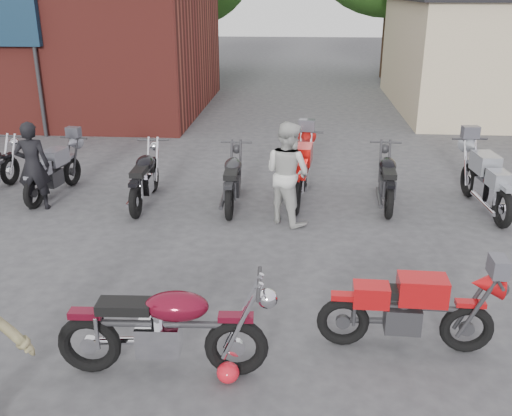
# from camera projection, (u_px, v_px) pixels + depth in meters

# --- Properties ---
(ground) EXTENTS (90.00, 90.00, 0.00)m
(ground) POSITION_uv_depth(u_px,v_px,m) (269.00, 377.00, 5.98)
(ground) COLOR #39393C
(brick_building) EXTENTS (12.00, 8.00, 4.00)m
(brick_building) POSITION_uv_depth(u_px,v_px,m) (23.00, 47.00, 18.93)
(brick_building) COLOR maroon
(brick_building) RESTS_ON ground
(vintage_motorcycle) EXTENTS (2.15, 0.79, 1.23)m
(vintage_motorcycle) POSITION_uv_depth(u_px,v_px,m) (165.00, 323.00, 5.83)
(vintage_motorcycle) COLOR #590B1B
(vintage_motorcycle) RESTS_ON ground
(sportbike) EXTENTS (1.89, 0.66, 1.09)m
(sportbike) POSITION_uv_depth(u_px,v_px,m) (410.00, 306.00, 6.27)
(sportbike) COLOR #B70F12
(sportbike) RESTS_ON ground
(helmet) EXTENTS (0.26, 0.26, 0.22)m
(helmet) POSITION_uv_depth(u_px,v_px,m) (228.00, 372.00, 5.88)
(helmet) COLOR red
(helmet) RESTS_ON ground
(person_dark) EXTENTS (0.65, 0.48, 1.63)m
(person_dark) POSITION_uv_depth(u_px,v_px,m) (33.00, 166.00, 10.28)
(person_dark) COLOR black
(person_dark) RESTS_ON ground
(person_light) EXTENTS (1.09, 1.07, 1.77)m
(person_light) POSITION_uv_depth(u_px,v_px,m) (287.00, 173.00, 9.66)
(person_light) COLOR beige
(person_light) RESTS_ON ground
(row_bike_1) EXTENTS (0.89, 1.94, 1.08)m
(row_bike_1) POSITION_uv_depth(u_px,v_px,m) (53.00, 169.00, 11.03)
(row_bike_1) COLOR gray
(row_bike_1) RESTS_ON ground
(row_bike_2) EXTENTS (0.71, 1.99, 1.14)m
(row_bike_2) POSITION_uv_depth(u_px,v_px,m) (144.00, 174.00, 10.62)
(row_bike_2) COLOR black
(row_bike_2) RESTS_ON ground
(row_bike_3) EXTENTS (0.69, 1.94, 1.12)m
(row_bike_3) POSITION_uv_depth(u_px,v_px,m) (233.00, 177.00, 10.53)
(row_bike_3) COLOR #242527
(row_bike_3) RESTS_ON ground
(row_bike_4) EXTENTS (0.91, 2.21, 1.25)m
(row_bike_4) POSITION_uv_depth(u_px,v_px,m) (301.00, 168.00, 10.79)
(row_bike_4) COLOR red
(row_bike_4) RESTS_ON ground
(row_bike_5) EXTENTS (0.75, 1.95, 1.11)m
(row_bike_5) POSITION_uv_depth(u_px,v_px,m) (387.00, 176.00, 10.57)
(row_bike_5) COLOR black
(row_bike_5) RESTS_ON ground
(row_bike_6) EXTENTS (0.91, 2.20, 1.24)m
(row_bike_6) POSITION_uv_depth(u_px,v_px,m) (486.00, 178.00, 10.26)
(row_bike_6) COLOR gray
(row_bike_6) RESTS_ON ground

